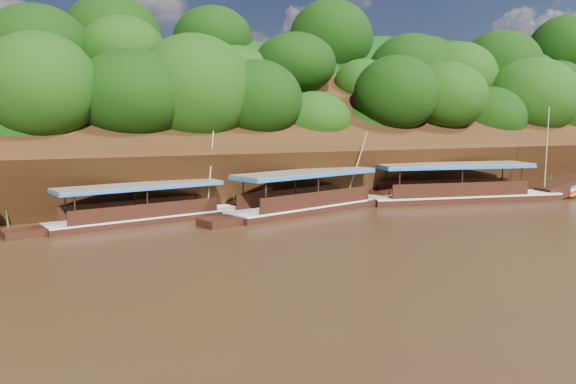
# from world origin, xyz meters

# --- Properties ---
(ground) EXTENTS (160.00, 160.00, 0.00)m
(ground) POSITION_xyz_m (0.00, 0.00, 0.00)
(ground) COLOR black
(ground) RESTS_ON ground
(riverbank) EXTENTS (120.00, 30.06, 19.40)m
(riverbank) POSITION_xyz_m (-0.01, 22.73, 1.89)
(riverbank) COLOR black
(riverbank) RESTS_ON ground
(boat_0) EXTENTS (17.07, 5.20, 7.23)m
(boat_0) POSITION_xyz_m (10.37, 6.57, 0.62)
(boat_0) COLOR black
(boat_0) RESTS_ON ground
(boat_1) EXTENTS (15.07, 6.64, 5.51)m
(boat_1) POSITION_xyz_m (-1.35, 7.51, 0.59)
(boat_1) COLOR black
(boat_1) RESTS_ON ground
(boat_2) EXTENTS (14.21, 4.88, 5.55)m
(boat_2) POSITION_xyz_m (-11.55, 7.81, 0.50)
(boat_2) COLOR black
(boat_2) RESTS_ON ground
(reeds) EXTENTS (50.78, 2.44, 1.85)m
(reeds) POSITION_xyz_m (-3.57, 9.52, 0.82)
(reeds) COLOR #236018
(reeds) RESTS_ON ground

